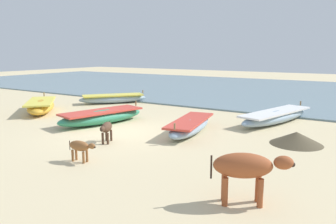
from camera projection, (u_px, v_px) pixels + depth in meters
ground at (122, 132)px, 11.97m from camera, size 80.00×80.00×0.00m
sea_water at (259, 90)px, 25.28m from camera, size 60.00×20.00×0.08m
fishing_boat_0 at (113, 98)px, 18.77m from camera, size 3.18×3.60×0.69m
fishing_boat_2 at (102, 116)px, 13.36m from camera, size 1.99×3.98×0.75m
fishing_boat_3 at (190, 125)px, 11.88m from camera, size 1.66×3.70×0.67m
fishing_boat_5 at (41, 106)px, 15.88m from camera, size 3.45×3.32×0.78m
fishing_boat_6 at (276, 116)px, 13.53m from camera, size 2.15×4.74×0.69m
cow_adult_rust at (246, 168)px, 6.19m from camera, size 1.47×0.97×1.01m
calf_near_brown at (80, 147)px, 8.67m from camera, size 0.88×0.32×0.57m
calf_far_dark at (106, 128)px, 10.49m from camera, size 0.65×0.97×0.67m
debris_pile_1 at (296, 138)px, 10.37m from camera, size 2.30×2.30×0.40m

